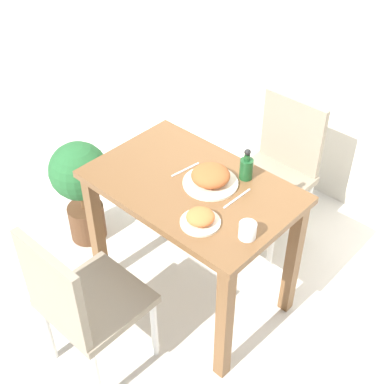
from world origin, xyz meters
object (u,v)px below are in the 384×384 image
food_plate (211,177)px  potted_plant_left (81,183)px  chair_near (80,301)px  side_plate (200,218)px  sauce_bottle (246,167)px  chair_far (278,165)px  drink_cup (248,230)px

food_plate → potted_plant_left: food_plate is taller
chair_near → potted_plant_left: bearing=-37.9°
side_plate → sauce_bottle: size_ratio=1.07×
chair_far → sauce_bottle: 0.64m
food_plate → potted_plant_left: size_ratio=0.39×
chair_near → sauce_bottle: 0.97m
chair_far → food_plate: size_ratio=3.37×
drink_cup → chair_near: bearing=-128.9°
food_plate → sauce_bottle: size_ratio=1.59×
food_plate → chair_far: bearing=94.6°
chair_near → side_plate: size_ratio=4.98×
chair_near → chair_far: same height
drink_cup → potted_plant_left: size_ratio=0.11×
chair_near → food_plate: chair_near is taller
side_plate → food_plate: bearing=122.0°
chair_far → sauce_bottle: sauce_bottle is taller
chair_near → side_plate: 0.64m
potted_plant_left → chair_near: bearing=-37.9°
drink_cup → sauce_bottle: 0.40m
side_plate → drink_cup: bearing=19.4°
sauce_bottle → potted_plant_left: size_ratio=0.24×
side_plate → sauce_bottle: (-0.05, 0.38, 0.03)m
chair_near → drink_cup: 0.80m
food_plate → side_plate: bearing=-58.0°
chair_near → food_plate: size_ratio=3.37×
food_plate → potted_plant_left: bearing=-169.6°
side_plate → sauce_bottle: bearing=98.0°
chair_far → food_plate: (0.05, -0.67, 0.33)m
side_plate → sauce_bottle: 0.39m
chair_far → drink_cup: chair_far is taller
chair_far → side_plate: size_ratio=4.98×
drink_cup → potted_plant_left: (-1.20, 0.01, -0.40)m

